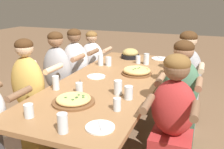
{
  "coord_description": "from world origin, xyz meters",
  "views": [
    {
      "loc": [
        -2.37,
        -0.91,
        1.59
      ],
      "look_at": [
        0.0,
        0.0,
        0.79
      ],
      "focal_mm": 40.0,
      "sensor_mm": 36.0,
      "label": 1
    }
  ],
  "objects_px": {
    "cocktail_glass_blue": "(79,88)",
    "diner_far_center": "(59,86)",
    "diner_far_midright": "(76,77)",
    "diner_far_midleft": "(30,103)",
    "drinking_glass_b": "(129,93)",
    "drinking_glass_j": "(138,60)",
    "pizza_board_second": "(137,71)",
    "drinking_glass_c": "(29,112)",
    "empty_plate_b": "(100,127)",
    "empty_plate_c": "(160,59)",
    "diner_far_right": "(92,70)",
    "pizza_board_main": "(74,100)",
    "diner_near_midleft": "(172,128)",
    "drinking_glass_g": "(146,59)",
    "skillet_bowl": "(130,54)",
    "diner_near_midright": "(184,87)",
    "drinking_glass_d": "(108,62)",
    "drinking_glass_i": "(56,83)",
    "drinking_glass_e": "(101,60)",
    "drinking_glass_f": "(118,88)",
    "drinking_glass_h": "(63,124)",
    "empty_plate_a": "(96,76)",
    "diner_near_center": "(179,104)",
    "drinking_glass_a": "(117,105)"
  },
  "relations": [
    {
      "from": "pizza_board_second",
      "to": "drinking_glass_f",
      "type": "height_order",
      "value": "drinking_glass_f"
    },
    {
      "from": "drinking_glass_c",
      "to": "drinking_glass_j",
      "type": "bearing_deg",
      "value": -10.58
    },
    {
      "from": "diner_far_right",
      "to": "empty_plate_b",
      "type": "bearing_deg",
      "value": -63.2
    },
    {
      "from": "drinking_glass_a",
      "to": "drinking_glass_d",
      "type": "bearing_deg",
      "value": 24.71
    },
    {
      "from": "empty_plate_c",
      "to": "diner_near_midright",
      "type": "relative_size",
      "value": 0.19
    },
    {
      "from": "diner_near_midright",
      "to": "drinking_glass_b",
      "type": "bearing_deg",
      "value": 68.46
    },
    {
      "from": "drinking_glass_b",
      "to": "drinking_glass_g",
      "type": "relative_size",
      "value": 0.81
    },
    {
      "from": "drinking_glass_e",
      "to": "drinking_glass_h",
      "type": "bearing_deg",
      "value": -164.78
    },
    {
      "from": "drinking_glass_h",
      "to": "diner_far_midright",
      "type": "distance_m",
      "value": 1.84
    },
    {
      "from": "diner_near_midright",
      "to": "drinking_glass_i",
      "type": "bearing_deg",
      "value": 42.36
    },
    {
      "from": "drinking_glass_g",
      "to": "cocktail_glass_blue",
      "type": "bearing_deg",
      "value": 164.39
    },
    {
      "from": "pizza_board_main",
      "to": "drinking_glass_b",
      "type": "relative_size",
      "value": 3.05
    },
    {
      "from": "diner_far_center",
      "to": "pizza_board_second",
      "type": "bearing_deg",
      "value": 12.99
    },
    {
      "from": "drinking_glass_d",
      "to": "drinking_glass_i",
      "type": "bearing_deg",
      "value": 171.54
    },
    {
      "from": "pizza_board_second",
      "to": "cocktail_glass_blue",
      "type": "bearing_deg",
      "value": 155.51
    },
    {
      "from": "drinking_glass_j",
      "to": "diner_far_right",
      "type": "distance_m",
      "value": 0.9
    },
    {
      "from": "drinking_glass_h",
      "to": "drinking_glass_j",
      "type": "bearing_deg",
      "value": 0.39
    },
    {
      "from": "diner_near_midright",
      "to": "diner_far_center",
      "type": "distance_m",
      "value": 1.5
    },
    {
      "from": "drinking_glass_f",
      "to": "empty_plate_a",
      "type": "bearing_deg",
      "value": 44.98
    },
    {
      "from": "drinking_glass_h",
      "to": "empty_plate_a",
      "type": "bearing_deg",
      "value": 14.04
    },
    {
      "from": "drinking_glass_e",
      "to": "diner_near_midright",
      "type": "height_order",
      "value": "diner_near_midright"
    },
    {
      "from": "pizza_board_second",
      "to": "diner_far_midleft",
      "type": "relative_size",
      "value": 0.28
    },
    {
      "from": "pizza_board_second",
      "to": "drinking_glass_c",
      "type": "relative_size",
      "value": 3.35
    },
    {
      "from": "empty_plate_c",
      "to": "drinking_glass_c",
      "type": "xyz_separation_m",
      "value": [
        -2.13,
        0.56,
        0.04
      ]
    },
    {
      "from": "cocktail_glass_blue",
      "to": "diner_far_center",
      "type": "xyz_separation_m",
      "value": [
        0.53,
        0.58,
        -0.24
      ]
    },
    {
      "from": "empty_plate_a",
      "to": "skillet_bowl",
      "type": "bearing_deg",
      "value": -5.13
    },
    {
      "from": "cocktail_glass_blue",
      "to": "diner_far_midright",
      "type": "distance_m",
      "value": 1.15
    },
    {
      "from": "drinking_glass_d",
      "to": "diner_near_midright",
      "type": "distance_m",
      "value": 0.98
    },
    {
      "from": "drinking_glass_h",
      "to": "diner_near_midleft",
      "type": "xyz_separation_m",
      "value": [
        0.68,
        -0.61,
        -0.26
      ]
    },
    {
      "from": "drinking_glass_e",
      "to": "diner_far_center",
      "type": "distance_m",
      "value": 0.62
    },
    {
      "from": "diner_far_right",
      "to": "diner_near_midright",
      "type": "height_order",
      "value": "diner_near_midright"
    },
    {
      "from": "empty_plate_b",
      "to": "empty_plate_c",
      "type": "bearing_deg",
      "value": -0.22
    },
    {
      "from": "skillet_bowl",
      "to": "diner_near_midright",
      "type": "distance_m",
      "value": 0.97
    },
    {
      "from": "drinking_glass_g",
      "to": "diner_near_midright",
      "type": "bearing_deg",
      "value": -112.79
    },
    {
      "from": "pizza_board_second",
      "to": "diner_far_right",
      "type": "height_order",
      "value": "diner_far_right"
    },
    {
      "from": "diner_far_midleft",
      "to": "drinking_glass_g",
      "type": "bearing_deg",
      "value": 52.87
    },
    {
      "from": "diner_near_midleft",
      "to": "drinking_glass_g",
      "type": "bearing_deg",
      "value": -66.66
    },
    {
      "from": "cocktail_glass_blue",
      "to": "drinking_glass_j",
      "type": "distance_m",
      "value": 1.23
    },
    {
      "from": "pizza_board_main",
      "to": "diner_near_midleft",
      "type": "xyz_separation_m",
      "value": [
        0.24,
        -0.79,
        -0.22
      ]
    },
    {
      "from": "empty_plate_b",
      "to": "drinking_glass_i",
      "type": "relative_size",
      "value": 1.5
    },
    {
      "from": "diner_far_midleft",
      "to": "drinking_glass_b",
      "type": "bearing_deg",
      "value": 0.91
    },
    {
      "from": "drinking_glass_e",
      "to": "drinking_glass_g",
      "type": "distance_m",
      "value": 0.6
    },
    {
      "from": "skillet_bowl",
      "to": "drinking_glass_f",
      "type": "relative_size",
      "value": 2.82
    },
    {
      "from": "drinking_glass_h",
      "to": "diner_far_right",
      "type": "relative_size",
      "value": 0.12
    },
    {
      "from": "diner_near_midleft",
      "to": "drinking_glass_d",
      "type": "bearing_deg",
      "value": -45.13
    },
    {
      "from": "empty_plate_a",
      "to": "diner_near_center",
      "type": "height_order",
      "value": "diner_near_center"
    },
    {
      "from": "drinking_glass_j",
      "to": "drinking_glass_b",
      "type": "bearing_deg",
      "value": -168.5
    },
    {
      "from": "skillet_bowl",
      "to": "diner_far_center",
      "type": "distance_m",
      "value": 1.15
    },
    {
      "from": "skillet_bowl",
      "to": "drinking_glass_f",
      "type": "distance_m",
      "value": 1.41
    },
    {
      "from": "drinking_glass_b",
      "to": "diner_near_midleft",
      "type": "distance_m",
      "value": 0.46
    }
  ]
}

